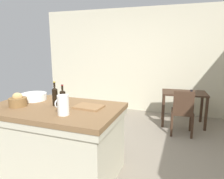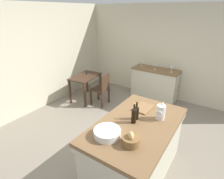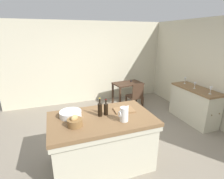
{
  "view_description": "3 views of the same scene",
  "coord_description": "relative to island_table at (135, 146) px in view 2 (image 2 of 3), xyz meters",
  "views": [
    {
      "loc": [
        1.12,
        -2.71,
        1.69
      ],
      "look_at": [
        0.04,
        0.3,
        1.01
      ],
      "focal_mm": 33.56,
      "sensor_mm": 36.0,
      "label": 1
    },
    {
      "loc": [
        -2.49,
        -1.45,
        2.42
      ],
      "look_at": [
        0.25,
        0.37,
        0.98
      ],
      "focal_mm": 29.13,
      "sensor_mm": 36.0,
      "label": 2
    },
    {
      "loc": [
        -1.14,
        -2.98,
        2.22
      ],
      "look_at": [
        0.11,
        0.57,
        1.0
      ],
      "focal_mm": 27.69,
      "sensor_mm": 36.0,
      "label": 3
    }
  ],
  "objects": [
    {
      "name": "writing_desk",
      "position": [
        1.56,
        2.39,
        0.11
      ],
      "size": [
        0.96,
        0.66,
        0.77
      ],
      "color": "#3D281C",
      "rests_on": "ground"
    },
    {
      "name": "ground_plane",
      "position": [
        0.45,
        0.53,
        -0.49
      ],
      "size": [
        6.76,
        6.76,
        0.0
      ],
      "primitive_type": "plane",
      "color": "gray"
    },
    {
      "name": "wall_back",
      "position": [
        0.45,
        3.13,
        0.81
      ],
      "size": [
        5.32,
        0.12,
        2.6
      ],
      "primitive_type": "cube",
      "color": "beige",
      "rests_on": "ground"
    },
    {
      "name": "wine_glass_far_left",
      "position": [
        2.67,
        0.32,
        0.53
      ],
      "size": [
        0.07,
        0.07,
        0.18
      ],
      "color": "white",
      "rests_on": "side_cabinet"
    },
    {
      "name": "bread_basket",
      "position": [
        -0.45,
        -0.14,
        0.49
      ],
      "size": [
        0.22,
        0.22,
        0.18
      ],
      "color": "brown",
      "rests_on": "island_table"
    },
    {
      "name": "pitcher",
      "position": [
        0.29,
        -0.24,
        0.54
      ],
      "size": [
        0.17,
        0.13,
        0.27
      ],
      "color": "white",
      "rests_on": "island_table"
    },
    {
      "name": "wooden_chair",
      "position": [
        1.55,
        1.81,
        -0.02
      ],
      "size": [
        0.43,
        0.43,
        0.88
      ],
      "color": "#3D281C",
      "rests_on": "ground"
    },
    {
      "name": "side_cabinet",
      "position": [
        2.71,
        0.77,
        -0.04
      ],
      "size": [
        0.52,
        1.32,
        0.9
      ],
      "color": "brown",
      "rests_on": "ground"
    },
    {
      "name": "cutting_board",
      "position": [
        0.44,
        0.11,
        0.44
      ],
      "size": [
        0.36,
        0.28,
        0.02
      ],
      "primitive_type": "cube",
      "rotation": [
        0.0,
        0.0,
        -0.07
      ],
      "color": "olive",
      "rests_on": "island_table"
    },
    {
      "name": "island_table",
      "position": [
        0.0,
        0.0,
        0.0
      ],
      "size": [
        1.7,
        1.02,
        0.92
      ],
      "color": "brown",
      "rests_on": "ground"
    },
    {
      "name": "wash_bowl",
      "position": [
        -0.47,
        0.19,
        0.47
      ],
      "size": [
        0.36,
        0.36,
        0.09
      ],
      "primitive_type": "cylinder",
      "color": "white",
      "rests_on": "island_table"
    },
    {
      "name": "wine_bottle_dark",
      "position": [
        0.1,
        0.06,
        0.54
      ],
      "size": [
        0.07,
        0.07,
        0.28
      ],
      "color": "black",
      "rests_on": "island_table"
    },
    {
      "name": "wine_glass_middle",
      "position": [
        2.75,
        1.22,
        0.52
      ],
      "size": [
        0.07,
        0.07,
        0.17
      ],
      "color": "white",
      "rests_on": "side_cabinet"
    },
    {
      "name": "wine_bottle_amber",
      "position": [
        -0.01,
        0.05,
        0.55
      ],
      "size": [
        0.07,
        0.07,
        0.32
      ],
      "color": "black",
      "rests_on": "island_table"
    },
    {
      "name": "wine_glass_left",
      "position": [
        2.66,
        0.77,
        0.51
      ],
      "size": [
        0.07,
        0.07,
        0.16
      ],
      "color": "white",
      "rests_on": "side_cabinet"
    },
    {
      "name": "wall_right",
      "position": [
        3.05,
        0.53,
        0.81
      ],
      "size": [
        0.12,
        5.2,
        2.6
      ],
      "primitive_type": "cube",
      "color": "beige",
      "rests_on": "ground"
    }
  ]
}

